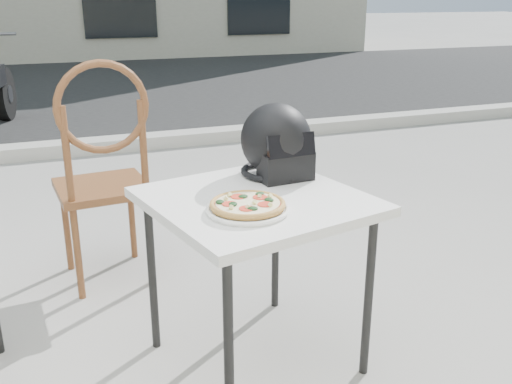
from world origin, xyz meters
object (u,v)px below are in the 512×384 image
object	(u,v)px
helmet	(277,144)
pizza	(248,204)
cafe_table_main	(256,213)
plate	(248,209)
cafe_chair_main	(103,164)

from	to	relation	value
helmet	pizza	bearing A→B (deg)	-130.11
cafe_table_main	plate	size ratio (longest dim) A/B	2.34
cafe_chair_main	plate	bearing A→B (deg)	105.37
plate	helmet	xyz separation A→B (m)	(0.26, 0.36, 0.12)
cafe_table_main	pizza	distance (m)	0.18
plate	cafe_chair_main	xyz separation A→B (m)	(-0.37, 1.01, -0.08)
helmet	cafe_chair_main	xyz separation A→B (m)	(-0.63, 0.65, -0.20)
cafe_table_main	helmet	distance (m)	0.34
plate	cafe_table_main	bearing A→B (deg)	58.28
plate	cafe_chair_main	bearing A→B (deg)	110.11
cafe_table_main	pizza	bearing A→B (deg)	-121.76
plate	cafe_chair_main	size ratio (longest dim) A/B	0.33
cafe_table_main	plate	distance (m)	0.18
plate	pizza	size ratio (longest dim) A/B	1.15
cafe_table_main	cafe_chair_main	world-z (taller)	cafe_chair_main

